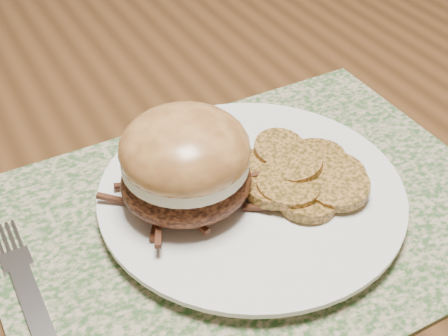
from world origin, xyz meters
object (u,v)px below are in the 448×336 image
(dining_table, at_px, (303,89))
(pork_sandwich, at_px, (185,163))
(fork, at_px, (33,305))
(dinner_plate, at_px, (251,195))

(dining_table, xyz_separation_m, pork_sandwich, (-0.29, -0.23, 0.14))
(dining_table, height_order, fork, fork)
(dining_table, xyz_separation_m, fork, (-0.44, -0.26, 0.09))
(pork_sandwich, bearing_deg, dining_table, 40.67)
(dinner_plate, distance_m, pork_sandwich, 0.08)
(dinner_plate, bearing_deg, dining_table, 46.48)
(pork_sandwich, bearing_deg, dinner_plate, -12.22)
(dinner_plate, relative_size, fork, 1.29)
(dinner_plate, xyz_separation_m, pork_sandwich, (-0.06, 0.01, 0.05))
(pork_sandwich, xyz_separation_m, fork, (-0.15, -0.04, -0.06))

